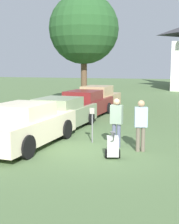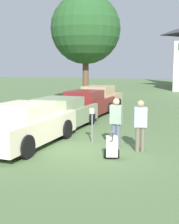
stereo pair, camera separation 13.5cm
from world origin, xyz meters
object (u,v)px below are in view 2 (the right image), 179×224
parked_car_sage (60,114)px  equipment_cart (112,146)px  parked_car_maroon (86,105)px  parked_car_cream (26,126)px  parked_car_tan (99,99)px  person_worker (116,120)px  parking_meter (92,118)px  person_supervisor (140,123)px

parked_car_sage → equipment_cart: (3.35, -3.72, -0.29)m
parked_car_maroon → parked_car_cream: bearing=-87.0°
parked_car_tan → equipment_cart: size_ratio=4.81×
parked_car_cream → person_worker: person_worker is taller
parked_car_sage → parking_meter: bearing=-39.9°
parked_car_cream → parked_car_tan: size_ratio=0.99×
person_worker → parked_car_cream: bearing=18.0°
parked_car_cream → parking_meter: (2.16, 1.13, 0.19)m
person_worker → person_supervisor: size_ratio=1.00×
person_supervisor → equipment_cart: bearing=40.1°
parked_car_cream → parked_car_tan: parked_car_tan is taller
person_worker → parked_car_sage: bearing=-32.4°
person_worker → equipment_cart: person_worker is taller
parked_car_cream → person_supervisor: 4.10m
parked_car_tan → parked_car_maroon: bearing=-87.0°
parked_car_sage → person_supervisor: 4.88m
parked_car_sage → person_worker: size_ratio=2.77×
parked_car_cream → parking_meter: size_ratio=3.62×
equipment_cart → parked_car_tan: bearing=92.0°
parked_car_sage → person_supervisor: bearing=-30.4°
parking_meter → person_supervisor: bearing=-19.5°
parked_car_tan → person_supervisor: (4.06, -8.99, 0.27)m
parking_meter → equipment_cart: parking_meter is taller
parked_car_sage → person_supervisor: size_ratio=2.76×
parked_car_tan → parking_meter: 8.59m
parked_car_sage → equipment_cart: 5.02m
parked_car_cream → person_supervisor: size_ratio=2.74×
parked_car_cream → equipment_cart: (3.35, -0.59, -0.35)m
parked_car_tan → person_worker: (3.16, -8.69, 0.27)m
person_supervisor → person_worker: bearing=-33.8°
parking_meter → person_supervisor: 2.02m
parked_car_cream → parked_car_sage: (-0.00, 3.13, -0.05)m
parked_car_cream → parked_car_sage: parked_car_cream is taller
parked_car_maroon → parking_meter: bearing=-65.9°
parked_car_tan → person_worker: 9.25m
parked_car_tan → parking_meter: (2.16, -8.32, 0.20)m
parked_car_cream → equipment_cart: 3.42m
parked_car_tan → person_supervisor: person_supervisor is taller
parked_car_maroon → parked_car_sage: bearing=-87.0°
person_worker → person_supervisor: person_supervisor is taller
parked_car_cream → person_supervisor: person_supervisor is taller
parked_car_tan → parking_meter: parked_car_tan is taller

